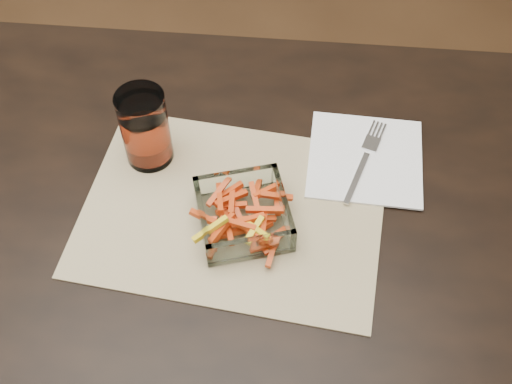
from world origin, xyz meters
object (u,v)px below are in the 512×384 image
glass_bowl (243,216)px  fork (365,158)px  dining_table (134,260)px  tumbler (145,130)px

glass_bowl → fork: glass_bowl is taller
dining_table → fork: bearing=24.9°
dining_table → glass_bowl: bearing=8.8°
glass_bowl → tumbler: size_ratio=1.22×
glass_bowl → dining_table: bearing=-171.2°
dining_table → tumbler: (0.01, 0.15, 0.15)m
glass_bowl → tumbler: tumbler is taller
glass_bowl → tumbler: bearing=144.3°
tumbler → fork: bearing=3.5°
tumbler → fork: (0.34, 0.02, -0.06)m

